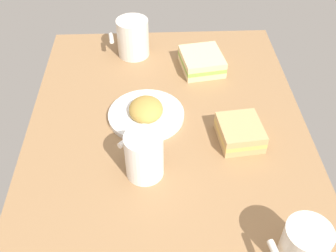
{
  "coord_description": "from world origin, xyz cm",
  "views": [
    {
      "loc": [
        -63.78,
        2.75,
        65.16
      ],
      "look_at": [
        0.0,
        0.0,
        5.0
      ],
      "focal_mm": 42.9,
      "sensor_mm": 36.0,
      "label": 1
    }
  ],
  "objects_px": {
    "sandwich_main": "(240,132)",
    "sandwich_side": "(202,61)",
    "coffee_mug_spare": "(144,155)",
    "plate_of_food": "(146,112)",
    "coffee_mug_black": "(304,246)",
    "coffee_mug_milky": "(133,37)"
  },
  "relations": [
    {
      "from": "sandwich_side",
      "to": "plate_of_food",
      "type": "bearing_deg",
      "value": 141.87
    },
    {
      "from": "sandwich_main",
      "to": "coffee_mug_milky",
      "type": "bearing_deg",
      "value": 34.08
    },
    {
      "from": "plate_of_food",
      "to": "coffee_mug_black",
      "type": "relative_size",
      "value": 1.82
    },
    {
      "from": "sandwich_side",
      "to": "coffee_mug_milky",
      "type": "bearing_deg",
      "value": 67.21
    },
    {
      "from": "coffee_mug_black",
      "to": "coffee_mug_milky",
      "type": "height_order",
      "value": "coffee_mug_milky"
    },
    {
      "from": "coffee_mug_milky",
      "to": "coffee_mug_spare",
      "type": "height_order",
      "value": "coffee_mug_milky"
    },
    {
      "from": "sandwich_main",
      "to": "sandwich_side",
      "type": "bearing_deg",
      "value": 11.25
    },
    {
      "from": "coffee_mug_spare",
      "to": "sandwich_main",
      "type": "height_order",
      "value": "coffee_mug_spare"
    },
    {
      "from": "coffee_mug_black",
      "to": "coffee_mug_spare",
      "type": "relative_size",
      "value": 0.98
    },
    {
      "from": "coffee_mug_black",
      "to": "coffee_mug_spare",
      "type": "bearing_deg",
      "value": 51.53
    },
    {
      "from": "coffee_mug_milky",
      "to": "plate_of_food",
      "type": "bearing_deg",
      "value": -172.74
    },
    {
      "from": "plate_of_food",
      "to": "coffee_mug_black",
      "type": "xyz_separation_m",
      "value": [
        -0.37,
        -0.25,
        0.03
      ]
    },
    {
      "from": "coffee_mug_black",
      "to": "sandwich_main",
      "type": "distance_m",
      "value": 0.3
    },
    {
      "from": "plate_of_food",
      "to": "sandwich_main",
      "type": "xyz_separation_m",
      "value": [
        -0.08,
        -0.2,
        0.01
      ]
    },
    {
      "from": "coffee_mug_black",
      "to": "sandwich_main",
      "type": "bearing_deg",
      "value": 9.83
    },
    {
      "from": "coffee_mug_black",
      "to": "coffee_mug_spare",
      "type": "height_order",
      "value": "coffee_mug_spare"
    },
    {
      "from": "coffee_mug_spare",
      "to": "sandwich_main",
      "type": "xyz_separation_m",
      "value": [
        0.08,
        -0.21,
        -0.03
      ]
    },
    {
      "from": "coffee_mug_spare",
      "to": "sandwich_side",
      "type": "height_order",
      "value": "coffee_mug_spare"
    },
    {
      "from": "plate_of_food",
      "to": "coffee_mug_black",
      "type": "bearing_deg",
      "value": -145.78
    },
    {
      "from": "coffee_mug_milky",
      "to": "sandwich_side",
      "type": "distance_m",
      "value": 0.2
    },
    {
      "from": "coffee_mug_black",
      "to": "sandwich_main",
      "type": "xyz_separation_m",
      "value": [
        0.29,
        0.05,
        -0.02
      ]
    },
    {
      "from": "coffee_mug_spare",
      "to": "sandwich_side",
      "type": "bearing_deg",
      "value": -23.02
    }
  ]
}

